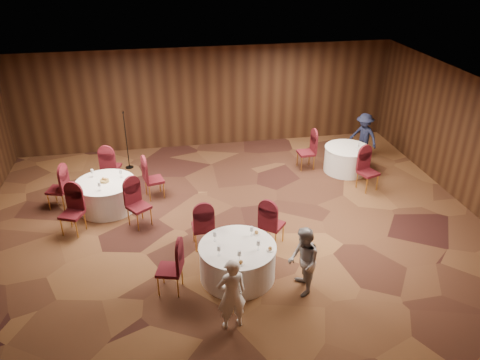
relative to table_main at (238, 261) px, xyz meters
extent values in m
plane|color=black|center=(0.23, 1.89, -0.38)|extent=(12.00, 12.00, 0.00)
plane|color=silver|center=(0.23, 1.89, 2.82)|extent=(12.00, 12.00, 0.00)
plane|color=black|center=(0.23, 6.89, 1.22)|extent=(12.00, 0.00, 12.00)
plane|color=black|center=(0.23, -3.11, 1.22)|extent=(12.00, 0.00, 12.00)
plane|color=black|center=(6.23, 1.89, 1.22)|extent=(0.00, 10.00, 10.00)
cylinder|color=white|center=(0.00, 0.00, -0.02)|extent=(1.51, 1.51, 0.72)
cylinder|color=white|center=(0.00, 0.00, 0.35)|extent=(1.54, 1.54, 0.03)
cylinder|color=white|center=(-2.77, 3.27, -0.02)|extent=(1.46, 1.46, 0.72)
cylinder|color=white|center=(-2.77, 3.27, 0.35)|extent=(1.49, 1.49, 0.03)
cylinder|color=white|center=(3.98, 4.19, -0.02)|extent=(1.28, 1.28, 0.72)
cylinder|color=white|center=(3.98, 4.19, 0.35)|extent=(1.30, 1.30, 0.03)
cylinder|color=silver|center=(0.35, 0.31, 0.37)|extent=(0.06, 0.06, 0.01)
cylinder|color=silver|center=(0.35, 0.31, 0.43)|extent=(0.01, 0.01, 0.11)
cone|color=silver|center=(0.35, 0.31, 0.53)|extent=(0.08, 0.08, 0.10)
cylinder|color=silver|center=(-0.40, -0.22, 0.37)|extent=(0.06, 0.06, 0.01)
cylinder|color=silver|center=(-0.40, -0.22, 0.43)|extent=(0.01, 0.01, 0.11)
cone|color=silver|center=(-0.40, -0.22, 0.53)|extent=(0.08, 0.08, 0.10)
cylinder|color=silver|center=(-0.41, 0.27, 0.37)|extent=(0.06, 0.06, 0.01)
cylinder|color=silver|center=(-0.41, 0.27, 0.43)|extent=(0.01, 0.01, 0.11)
cone|color=silver|center=(-0.41, 0.27, 0.53)|extent=(0.08, 0.08, 0.10)
cylinder|color=silver|center=(0.38, -0.19, 0.37)|extent=(0.06, 0.06, 0.01)
cylinder|color=silver|center=(0.38, -0.19, 0.43)|extent=(0.01, 0.01, 0.11)
cone|color=silver|center=(0.38, -0.19, 0.53)|extent=(0.08, 0.08, 0.10)
cylinder|color=silver|center=(-0.04, -0.44, 0.37)|extent=(0.06, 0.06, 0.01)
cylinder|color=silver|center=(-0.04, -0.44, 0.43)|extent=(0.01, 0.01, 0.11)
cone|color=silver|center=(-0.04, -0.44, 0.53)|extent=(0.08, 0.08, 0.10)
cylinder|color=white|center=(-0.04, -0.56, 0.37)|extent=(0.15, 0.15, 0.01)
sphere|color=#9E6B33|center=(-0.04, -0.56, 0.41)|extent=(0.08, 0.08, 0.08)
cylinder|color=white|center=(0.60, -0.24, 0.37)|extent=(0.15, 0.15, 0.01)
sphere|color=#9E6B33|center=(0.60, -0.24, 0.41)|extent=(0.08, 0.08, 0.08)
cylinder|color=white|center=(0.46, 0.35, 0.37)|extent=(0.15, 0.15, 0.01)
sphere|color=#9E6B33|center=(0.46, 0.35, 0.41)|extent=(0.08, 0.08, 0.08)
cylinder|color=silver|center=(-2.38, 3.44, 0.37)|extent=(0.06, 0.06, 0.01)
cylinder|color=silver|center=(-2.38, 3.44, 0.43)|extent=(0.01, 0.01, 0.11)
cone|color=silver|center=(-2.38, 3.44, 0.53)|extent=(0.08, 0.08, 0.10)
cylinder|color=silver|center=(-3.08, 3.59, 0.37)|extent=(0.06, 0.06, 0.01)
cylinder|color=silver|center=(-3.08, 3.59, 0.43)|extent=(0.01, 0.01, 0.11)
cone|color=silver|center=(-3.08, 3.59, 0.53)|extent=(0.08, 0.08, 0.10)
cylinder|color=silver|center=(-2.85, 2.84, 0.37)|extent=(0.06, 0.06, 0.01)
cylinder|color=silver|center=(-2.85, 2.84, 0.43)|extent=(0.01, 0.01, 0.11)
cone|color=silver|center=(-2.85, 2.84, 0.53)|extent=(0.08, 0.08, 0.10)
cylinder|color=olive|center=(-2.77, 3.27, 0.39)|extent=(0.22, 0.22, 0.06)
sphere|color=#9E6B33|center=(-2.80, 3.29, 0.45)|extent=(0.07, 0.07, 0.07)
sphere|color=#9E6B33|center=(-2.73, 3.25, 0.45)|extent=(0.07, 0.07, 0.07)
cylinder|color=silver|center=(4.18, 3.96, 0.37)|extent=(0.06, 0.06, 0.01)
cylinder|color=silver|center=(4.18, 3.96, 0.43)|extent=(0.01, 0.01, 0.11)
cone|color=silver|center=(4.18, 3.96, 0.53)|extent=(0.08, 0.08, 0.10)
cylinder|color=black|center=(-2.30, 5.54, -0.37)|extent=(0.24, 0.24, 0.02)
cylinder|color=black|center=(-2.30, 5.54, 0.51)|extent=(0.02, 0.02, 1.72)
cylinder|color=black|center=(-2.30, 5.59, 1.34)|extent=(0.04, 0.12, 0.04)
imported|color=white|center=(-0.34, -1.32, 0.34)|extent=(0.58, 0.43, 1.44)
imported|color=#A4A4A9|center=(1.15, -0.66, 0.33)|extent=(0.59, 0.73, 1.41)
imported|color=#161B32|center=(4.80, 4.96, 0.35)|extent=(0.96, 1.07, 1.45)
camera|label=1|loc=(-1.31, -7.43, 5.79)|focal=35.00mm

